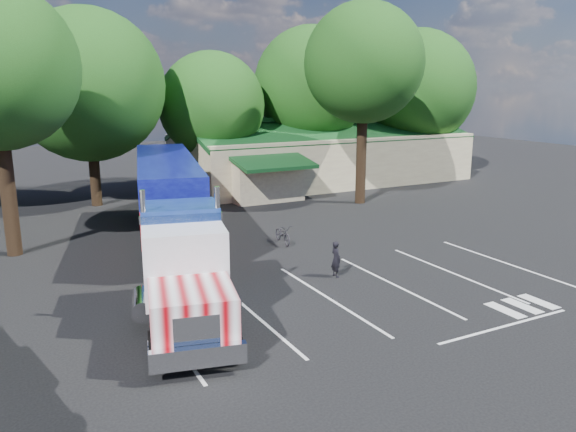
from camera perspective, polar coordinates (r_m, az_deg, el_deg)
name	(u,v)px	position (r m, az deg, el deg)	size (l,w,h in m)	color
ground	(263,257)	(26.95, -2.57, -4.22)	(120.00, 120.00, 0.00)	black
event_hall	(320,155)	(48.28, 3.25, 6.17)	(24.20, 14.12, 5.55)	beige
tree_row_c	(88,85)	(39.97, -19.67, 12.39)	(10.00, 10.00, 13.05)	black
tree_row_d	(212,105)	(43.47, -7.77, 11.09)	(8.00, 8.00, 10.60)	black
tree_row_e	(312,85)	(47.72, 2.44, 13.17)	(9.60, 9.60, 12.90)	black
tree_row_f	(416,88)	(52.50, 12.85, 12.53)	(10.40, 10.40, 13.00)	black
tree_near_right	(364,63)	(38.92, 7.73, 15.11)	(8.00, 8.00, 13.50)	black
semi_truck	(170,203)	(26.97, -11.87, 1.29)	(7.56, 22.20, 4.64)	black
woman	(336,259)	(24.12, 4.90, -4.38)	(0.58, 0.38, 1.58)	black
bicycle	(283,234)	(29.16, -0.54, -1.82)	(0.67, 1.93, 1.01)	black
silver_sedan	(244,188)	(41.20, -4.54, 2.89)	(1.58, 4.53, 1.49)	#AAADB2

